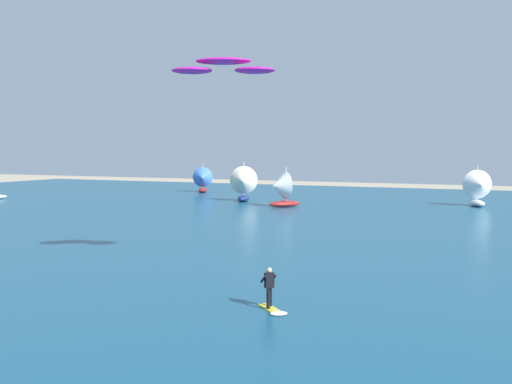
{
  "coord_description": "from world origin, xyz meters",
  "views": [
    {
      "loc": [
        11.91,
        -4.97,
        6.55
      ],
      "look_at": [
        0.64,
        19.73,
        4.63
      ],
      "focal_mm": 43.83,
      "sensor_mm": 36.0,
      "label": 1
    }
  ],
  "objects": [
    {
      "name": "sailboat_far_left",
      "position": [
        -13.75,
        57.65,
        2.1
      ],
      "size": [
        3.78,
        3.89,
        4.36
      ],
      "color": "maroon",
      "rests_on": "ocean"
    },
    {
      "name": "ocean",
      "position": [
        0.0,
        51.18,
        0.05
      ],
      "size": [
        160.0,
        90.0,
        0.1
      ],
      "primitive_type": "cube",
      "color": "navy",
      "rests_on": "ground"
    },
    {
      "name": "sailboat_anchored_offshore",
      "position": [
        5.84,
        67.19,
        2.17
      ],
      "size": [
        3.59,
        4.03,
        4.53
      ],
      "color": "white",
      "rests_on": "ocean"
    },
    {
      "name": "sailboat_far_right",
      "position": [
        -20.55,
        62.39,
        2.28
      ],
      "size": [
        3.75,
        4.24,
        4.76
      ],
      "color": "navy",
      "rests_on": "ocean"
    },
    {
      "name": "kitesurfer",
      "position": [
        2.28,
        17.6,
        0.7
      ],
      "size": [
        1.8,
        1.76,
        1.67
      ],
      "color": "yellow",
      "rests_on": "ocean"
    },
    {
      "name": "kite",
      "position": [
        -2.82,
        23.33,
        10.64
      ],
      "size": [
        5.49,
        3.58,
        0.8
      ],
      "color": "#B21999"
    },
    {
      "name": "sailboat_heeled_over",
      "position": [
        -32.52,
        73.69,
        1.98
      ],
      "size": [
        3.26,
        3.65,
        4.1
      ],
      "color": "maroon",
      "rests_on": "ocean"
    }
  ]
}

